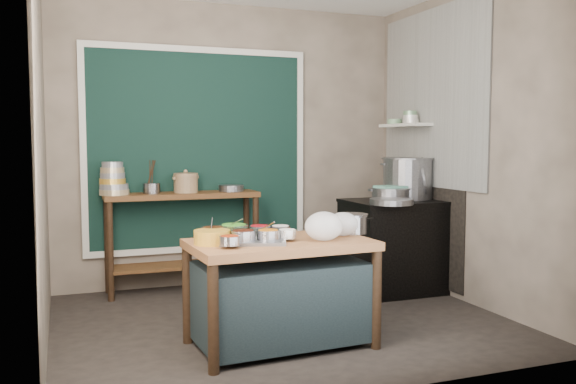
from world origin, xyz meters
name	(u,v)px	position (x,y,z in m)	size (l,w,h in m)	color
floor	(282,322)	(0.00, 0.00, -0.01)	(3.50, 3.00, 0.02)	#2B2521
back_wall	(231,145)	(0.00, 1.51, 1.40)	(3.50, 0.02, 2.80)	gray
left_wall	(40,147)	(-1.76, 0.00, 1.40)	(0.02, 3.00, 2.80)	gray
right_wall	(469,146)	(1.76, 0.00, 1.40)	(0.02, 3.00, 2.80)	gray
curtain_panel	(198,150)	(-0.35, 1.47, 1.35)	(2.10, 0.02, 1.90)	black
curtain_frame	(198,150)	(-0.35, 1.46, 1.35)	(2.22, 0.03, 2.02)	beige
tile_panel	(432,98)	(1.74, 0.55, 1.85)	(0.02, 1.70, 1.70)	#B2B2AA
soot_patch	(424,216)	(1.74, 0.65, 0.70)	(0.01, 1.30, 1.30)	black
wall_shelf	(405,125)	(1.63, 0.85, 1.60)	(0.22, 0.70, 0.03)	beige
prep_table	(281,293)	(-0.21, -0.55, 0.38)	(1.25, 0.72, 0.75)	#925B35
back_counter	(183,242)	(-0.55, 1.28, 0.47)	(1.45, 0.40, 0.95)	brown
stove_block	(395,247)	(1.35, 0.55, 0.42)	(0.90, 0.68, 0.85)	black
stove_top	(395,202)	(1.35, 0.55, 0.86)	(0.92, 0.69, 0.03)	black
condiment_tray	(249,241)	(-0.44, -0.54, 0.76)	(0.50, 0.36, 0.02)	gray
condiment_bowls	(247,233)	(-0.43, -0.49, 0.81)	(0.64, 0.53, 0.08)	gray
yellow_basin	(212,237)	(-0.69, -0.53, 0.80)	(0.25, 0.25, 0.09)	#B77625
saucepan	(351,223)	(0.40, -0.41, 0.82)	(0.26, 0.26, 0.14)	gray
plastic_bag_a	(324,226)	(0.07, -0.67, 0.85)	(0.27, 0.23, 0.20)	white
plastic_bag_b	(343,224)	(0.29, -0.51, 0.84)	(0.23, 0.20, 0.17)	white
bowl_stack	(113,180)	(-1.18, 1.26, 1.08)	(0.27, 0.27, 0.30)	tan
utensil_cup	(152,188)	(-0.84, 1.29, 1.00)	(0.16, 0.16, 0.10)	gray
ceramic_crock	(186,184)	(-0.51, 1.27, 1.03)	(0.25, 0.25, 0.17)	#8C714C
wide_bowl	(231,188)	(-0.07, 1.28, 0.98)	(0.25, 0.25, 0.06)	gray
stock_pot	(407,178)	(1.53, 0.63, 1.08)	(0.51, 0.51, 0.40)	gray
pot_lid	(420,179)	(1.62, 0.55, 1.08)	(0.40, 0.40, 0.02)	gray
steamer	(390,194)	(1.27, 0.51, 0.94)	(0.38, 0.38, 0.12)	gray
green_cloth	(391,187)	(1.27, 0.51, 1.01)	(0.26, 0.20, 0.02)	#559A80
shallow_pan	(391,202)	(1.11, 0.21, 0.91)	(0.39, 0.39, 0.05)	gray
shelf_bowl_stack	(410,118)	(1.63, 0.77, 1.67)	(0.15, 0.15, 0.12)	silver
shelf_bowl_green	(395,122)	(1.63, 1.06, 1.64)	(0.15, 0.15, 0.05)	gray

